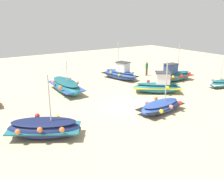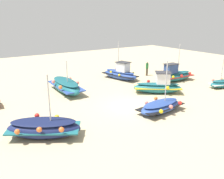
# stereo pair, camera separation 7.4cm
# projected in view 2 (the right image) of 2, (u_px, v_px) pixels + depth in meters

# --- Properties ---
(ground_plane) EXTENTS (59.28, 59.28, 0.00)m
(ground_plane) POSITION_uv_depth(u_px,v_px,m) (133.00, 106.00, 18.98)
(ground_plane) COLOR #C6B289
(fishing_boat_0) EXTENTS (4.41, 3.85, 2.01)m
(fishing_boat_0) POSITION_uv_depth(u_px,v_px,m) (158.00, 86.00, 21.99)
(fishing_boat_0) COLOR #1E6670
(fishing_boat_0) RESTS_ON ground_plane
(fishing_boat_2) EXTENTS (2.39, 5.21, 3.02)m
(fishing_boat_2) POSITION_uv_depth(u_px,v_px,m) (66.00, 86.00, 22.27)
(fishing_boat_2) COLOR #1E6670
(fishing_boat_2) RESTS_ON ground_plane
(fishing_boat_4) EXTENTS (4.40, 2.11, 3.98)m
(fishing_boat_4) POSITION_uv_depth(u_px,v_px,m) (175.00, 75.00, 26.08)
(fishing_boat_4) COLOR #1E6670
(fishing_boat_4) RESTS_ON ground_plane
(fishing_boat_5) EXTENTS (4.44, 3.62, 3.79)m
(fishing_boat_5) POSITION_uv_depth(u_px,v_px,m) (44.00, 128.00, 13.93)
(fishing_boat_5) COLOR navy
(fishing_boat_5) RESTS_ON ground_plane
(fishing_boat_6) EXTENTS (4.00, 2.28, 3.79)m
(fishing_boat_6) POSITION_uv_depth(u_px,v_px,m) (161.00, 106.00, 17.69)
(fishing_boat_6) COLOR #2D4C9E
(fishing_boat_6) RESTS_ON ground_plane
(fishing_boat_7) EXTENTS (2.51, 4.64, 4.12)m
(fishing_boat_7) POSITION_uv_depth(u_px,v_px,m) (120.00, 73.00, 26.82)
(fishing_boat_7) COLOR #2D4C9E
(fishing_boat_7) RESTS_ON ground_plane
(fishing_boat_8) EXTENTS (3.30, 1.91, 2.89)m
(fishing_boat_8) POSITION_uv_depth(u_px,v_px,m) (224.00, 83.00, 23.70)
(fishing_boat_8) COLOR #1E6670
(fishing_boat_8) RESTS_ON ground_plane
(person_walking) EXTENTS (0.32, 0.32, 1.68)m
(person_walking) POSITION_uv_depth(u_px,v_px,m) (147.00, 68.00, 28.34)
(person_walking) COLOR brown
(person_walking) RESTS_ON ground_plane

